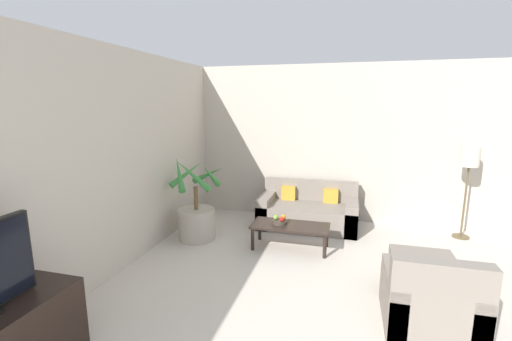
{
  "coord_description": "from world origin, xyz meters",
  "views": [
    {
      "loc": [
        -0.79,
        0.24,
        2.03
      ],
      "look_at": [
        -2.18,
        5.35,
        1.0
      ],
      "focal_mm": 24.0,
      "sensor_mm": 36.0,
      "label": 1
    }
  ],
  "objects_px": {
    "apple_red": "(282,219)",
    "armchair": "(430,301)",
    "orange_fruit": "(283,217)",
    "floor_lamp": "(469,164)",
    "apple_green": "(276,217)",
    "fruit_bowl": "(280,222)",
    "potted_palm": "(197,215)",
    "coffee_table": "(290,228)",
    "sofa_loveseat": "(308,211)",
    "ottoman": "(421,270)"
  },
  "relations": [
    {
      "from": "apple_red",
      "to": "armchair",
      "type": "distance_m",
      "value": 2.15
    },
    {
      "from": "orange_fruit",
      "to": "floor_lamp",
      "type": "bearing_deg",
      "value": 21.88
    },
    {
      "from": "orange_fruit",
      "to": "armchair",
      "type": "xyz_separation_m",
      "value": [
        1.64,
        -1.46,
        -0.18
      ]
    },
    {
      "from": "floor_lamp",
      "to": "apple_green",
      "type": "bearing_deg",
      "value": -158.21
    },
    {
      "from": "fruit_bowl",
      "to": "apple_red",
      "type": "height_order",
      "value": "apple_red"
    },
    {
      "from": "fruit_bowl",
      "to": "orange_fruit",
      "type": "xyz_separation_m",
      "value": [
        0.04,
        0.04,
        0.06
      ]
    },
    {
      "from": "potted_palm",
      "to": "coffee_table",
      "type": "distance_m",
      "value": 1.44
    },
    {
      "from": "sofa_loveseat",
      "to": "ottoman",
      "type": "xyz_separation_m",
      "value": [
        1.47,
        -1.62,
        -0.07
      ]
    },
    {
      "from": "potted_palm",
      "to": "ottoman",
      "type": "height_order",
      "value": "potted_palm"
    },
    {
      "from": "potted_palm",
      "to": "apple_green",
      "type": "xyz_separation_m",
      "value": [
        1.22,
        0.02,
        0.07
      ]
    },
    {
      "from": "sofa_loveseat",
      "to": "floor_lamp",
      "type": "height_order",
      "value": "floor_lamp"
    },
    {
      "from": "sofa_loveseat",
      "to": "coffee_table",
      "type": "xyz_separation_m",
      "value": [
        -0.14,
        -0.98,
        0.05
      ]
    },
    {
      "from": "potted_palm",
      "to": "coffee_table",
      "type": "xyz_separation_m",
      "value": [
        1.44,
        0.01,
        -0.06
      ]
    },
    {
      "from": "coffee_table",
      "to": "ottoman",
      "type": "relative_size",
      "value": 1.65
    },
    {
      "from": "potted_palm",
      "to": "sofa_loveseat",
      "type": "bearing_deg",
      "value": 32.25
    },
    {
      "from": "potted_palm",
      "to": "fruit_bowl",
      "type": "relative_size",
      "value": 6.05
    },
    {
      "from": "floor_lamp",
      "to": "fruit_bowl",
      "type": "bearing_deg",
      "value": -157.75
    },
    {
      "from": "apple_green",
      "to": "sofa_loveseat",
      "type": "bearing_deg",
      "value": 70.12
    },
    {
      "from": "floor_lamp",
      "to": "armchair",
      "type": "height_order",
      "value": "floor_lamp"
    },
    {
      "from": "potted_palm",
      "to": "armchair",
      "type": "height_order",
      "value": "potted_palm"
    },
    {
      "from": "potted_palm",
      "to": "apple_green",
      "type": "bearing_deg",
      "value": 1.11
    },
    {
      "from": "apple_red",
      "to": "coffee_table",
      "type": "bearing_deg",
      "value": 18.09
    },
    {
      "from": "sofa_loveseat",
      "to": "apple_green",
      "type": "xyz_separation_m",
      "value": [
        -0.35,
        -0.97,
        0.18
      ]
    },
    {
      "from": "potted_palm",
      "to": "orange_fruit",
      "type": "relative_size",
      "value": 17.76
    },
    {
      "from": "potted_palm",
      "to": "apple_green",
      "type": "distance_m",
      "value": 1.22
    },
    {
      "from": "coffee_table",
      "to": "fruit_bowl",
      "type": "relative_size",
      "value": 5.12
    },
    {
      "from": "fruit_bowl",
      "to": "orange_fruit",
      "type": "relative_size",
      "value": 2.94
    },
    {
      "from": "apple_red",
      "to": "armchair",
      "type": "bearing_deg",
      "value": -39.85
    },
    {
      "from": "potted_palm",
      "to": "armchair",
      "type": "relative_size",
      "value": 1.63
    },
    {
      "from": "sofa_loveseat",
      "to": "coffee_table",
      "type": "distance_m",
      "value": 0.99
    },
    {
      "from": "coffee_table",
      "to": "fruit_bowl",
      "type": "bearing_deg",
      "value": 176.19
    },
    {
      "from": "armchair",
      "to": "ottoman",
      "type": "distance_m",
      "value": 0.78
    },
    {
      "from": "floor_lamp",
      "to": "armchair",
      "type": "xyz_separation_m",
      "value": [
        -0.96,
        -2.5,
        -0.9
      ]
    },
    {
      "from": "fruit_bowl",
      "to": "apple_green",
      "type": "xyz_separation_m",
      "value": [
        -0.06,
        0.0,
        0.06
      ]
    },
    {
      "from": "apple_green",
      "to": "armchair",
      "type": "distance_m",
      "value": 2.26
    },
    {
      "from": "sofa_loveseat",
      "to": "floor_lamp",
      "type": "distance_m",
      "value": 2.52
    },
    {
      "from": "sofa_loveseat",
      "to": "armchair",
      "type": "relative_size",
      "value": 2.03
    },
    {
      "from": "coffee_table",
      "to": "apple_green",
      "type": "distance_m",
      "value": 0.25
    },
    {
      "from": "sofa_loveseat",
      "to": "orange_fruit",
      "type": "bearing_deg",
      "value": -104.95
    },
    {
      "from": "fruit_bowl",
      "to": "ottoman",
      "type": "xyz_separation_m",
      "value": [
        1.76,
        -0.65,
        -0.19
      ]
    },
    {
      "from": "armchair",
      "to": "fruit_bowl",
      "type": "bearing_deg",
      "value": 139.87
    },
    {
      "from": "apple_red",
      "to": "apple_green",
      "type": "xyz_separation_m",
      "value": [
        -0.1,
        0.05,
        0.0
      ]
    },
    {
      "from": "orange_fruit",
      "to": "apple_red",
      "type": "bearing_deg",
      "value": -91.55
    },
    {
      "from": "orange_fruit",
      "to": "ottoman",
      "type": "distance_m",
      "value": 1.86
    },
    {
      "from": "floor_lamp",
      "to": "orange_fruit",
      "type": "bearing_deg",
      "value": -158.12
    },
    {
      "from": "floor_lamp",
      "to": "apple_green",
      "type": "height_order",
      "value": "floor_lamp"
    },
    {
      "from": "sofa_loveseat",
      "to": "ottoman",
      "type": "relative_size",
      "value": 2.43
    },
    {
      "from": "floor_lamp",
      "to": "ottoman",
      "type": "xyz_separation_m",
      "value": [
        -0.88,
        -1.73,
        -0.97
      ]
    },
    {
      "from": "apple_red",
      "to": "ottoman",
      "type": "bearing_deg",
      "value": -19.22
    },
    {
      "from": "ottoman",
      "to": "fruit_bowl",
      "type": "bearing_deg",
      "value": 159.8
    }
  ]
}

